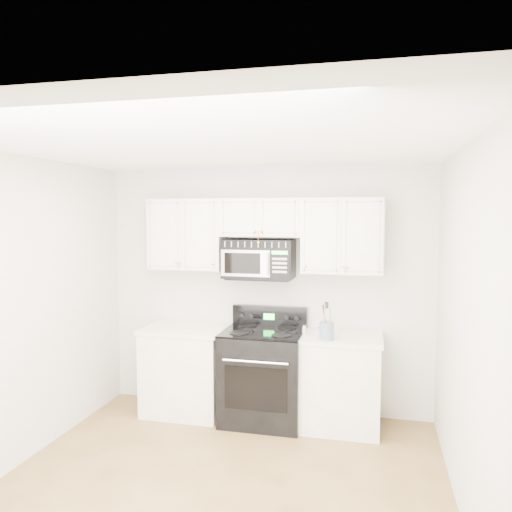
% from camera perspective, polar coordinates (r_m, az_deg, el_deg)
% --- Properties ---
extents(room, '(3.51, 3.51, 2.61)m').
position_cam_1_polar(room, '(3.71, -4.73, -7.80)').
color(room, olive).
rests_on(room, ground).
extents(base_cabinet_left, '(0.86, 0.65, 0.92)m').
position_cam_1_polar(base_cabinet_left, '(5.51, -7.99, -13.05)').
color(base_cabinet_left, white).
rests_on(base_cabinet_left, ground).
extents(base_cabinet_right, '(0.86, 0.65, 0.92)m').
position_cam_1_polar(base_cabinet_right, '(5.17, 9.31, -14.27)').
color(base_cabinet_right, white).
rests_on(base_cabinet_right, ground).
extents(range, '(0.80, 0.73, 1.13)m').
position_cam_1_polar(range, '(5.23, 0.89, -13.32)').
color(range, black).
rests_on(range, ground).
extents(upper_cabinets, '(2.44, 0.37, 0.75)m').
position_cam_1_polar(upper_cabinets, '(5.15, 0.74, 2.84)').
color(upper_cabinets, white).
rests_on(upper_cabinets, ground).
extents(microwave, '(0.72, 0.41, 0.40)m').
position_cam_1_polar(microwave, '(5.16, 0.33, -0.31)').
color(microwave, black).
rests_on(microwave, ground).
extents(utensil_crock, '(0.14, 0.14, 0.36)m').
position_cam_1_polar(utensil_crock, '(4.83, 8.06, -8.42)').
color(utensil_crock, slate).
rests_on(utensil_crock, base_cabinet_right).
extents(shaker_salt, '(0.04, 0.04, 0.09)m').
position_cam_1_polar(shaker_salt, '(5.01, 5.54, -8.39)').
color(shaker_salt, '#B0B4C4').
rests_on(shaker_salt, base_cabinet_right).
extents(shaker_pepper, '(0.04, 0.04, 0.09)m').
position_cam_1_polar(shaker_pepper, '(4.98, 7.27, -8.52)').
color(shaker_pepper, '#B0B4C4').
rests_on(shaker_pepper, base_cabinet_right).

